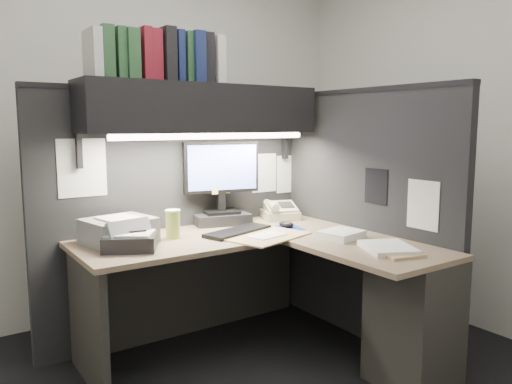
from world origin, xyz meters
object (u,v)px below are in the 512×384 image
Objects in this scene: desk at (316,294)px; printer at (119,231)px; coffee_cup at (173,225)px; notebook_stack at (130,242)px; overhead_shelf at (203,109)px; keyboard at (238,231)px; telephone at (280,212)px; monitor at (221,192)px.

desk is 1.18m from printer.
notebook_stack is (-0.31, -0.13, -0.04)m from coffee_cup.
overhead_shelf reaches higher than coffee_cup.
printer is at bearing 143.18° from desk.
telephone is at bearing 8.32° from keyboard.
monitor is 2.25× the size of telephone.
desk is 3.56× the size of keyboard.
telephone is at bearing -7.70° from printer.
monitor is 2.03× the size of notebook_stack.
keyboard is at bearing -15.65° from coffee_cup.
printer is (-1.21, -0.07, 0.02)m from telephone.
notebook_stack is (-0.76, -0.33, -0.18)m from monitor.
monitor is at bearing 23.82° from coffee_cup.
keyboard is 0.41m from coffee_cup.
monitor is at bearing 23.19° from notebook_stack.
monitor is at bearing -169.87° from telephone.
notebook_stack is (-0.90, 0.49, 0.33)m from desk.
overhead_shelf is at bearing -161.18° from telephone.
overhead_shelf reaches higher than telephone.
overhead_shelf is 6.28× the size of telephone.
telephone is (0.51, 0.24, 0.04)m from keyboard.
overhead_shelf reaches higher than notebook_stack.
desk is at bearing -67.53° from monitor.
telephone is 0.90× the size of notebook_stack.
notebook_stack is at bearing -148.80° from telephone.
printer reaches higher than desk.
desk is 0.93m from coffee_cup.
overhead_shelf is 2.78× the size of monitor.
desk is at bearing -28.68° from notebook_stack.
monitor reaches higher than telephone.
desk is 4.74× the size of printer.
telephone is at bearing 8.23° from coffee_cup.
monitor reaches higher than desk.
desk is 0.97m from monitor.
telephone is at bearing 3.99° from monitor.
coffee_cup is at bearing -21.28° from printer.
desk is 3.05× the size of monitor.
overhead_shelf is 0.58m from monitor.
coffee_cup is (-0.90, -0.13, 0.03)m from telephone.
overhead_shelf reaches higher than monitor.
monitor is 1.16× the size of keyboard.
notebook_stack is at bearing -100.92° from printer.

